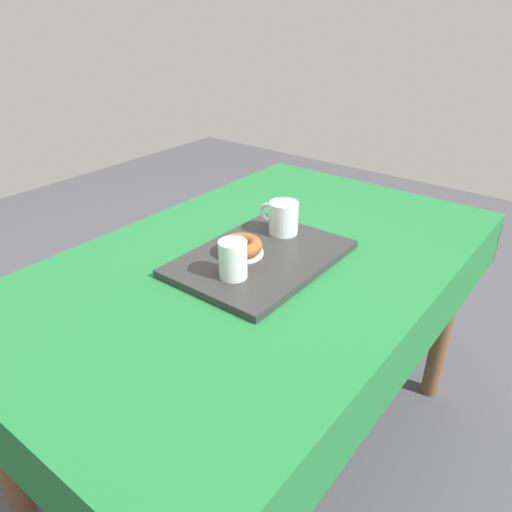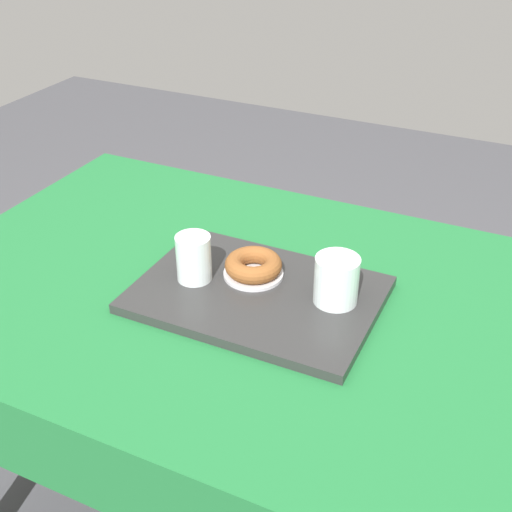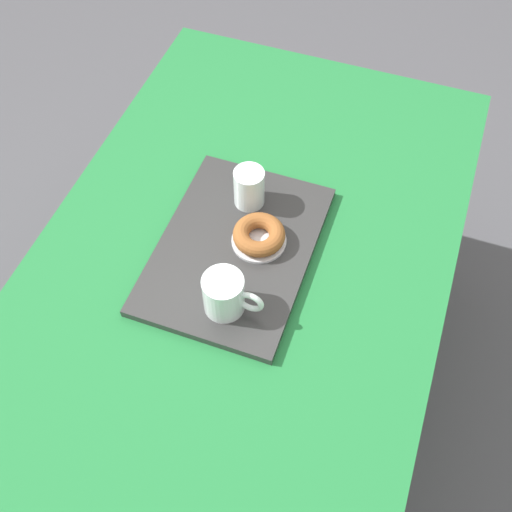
{
  "view_description": "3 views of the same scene",
  "coord_description": "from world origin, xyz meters",
  "px_view_note": "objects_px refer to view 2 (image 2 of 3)",
  "views": [
    {
      "loc": [
        0.92,
        0.71,
        1.38
      ],
      "look_at": [
        0.04,
        0.02,
        0.78
      ],
      "focal_mm": 34.2,
      "sensor_mm": 36.0,
      "label": 1
    },
    {
      "loc": [
        -0.44,
        0.98,
        1.51
      ],
      "look_at": [
        0.05,
        -0.04,
        0.81
      ],
      "focal_mm": 46.85,
      "sensor_mm": 36.0,
      "label": 2
    },
    {
      "loc": [
        -0.71,
        -0.29,
        1.87
      ],
      "look_at": [
        0.0,
        -0.04,
        0.78
      ],
      "focal_mm": 43.53,
      "sensor_mm": 36.0,
      "label": 3
    }
  ],
  "objects_px": {
    "serving_tray": "(257,295)",
    "dining_table": "(268,334)",
    "tea_mug_left": "(337,281)",
    "donut_plate_left": "(253,274)",
    "sugar_donut_left": "(253,265)",
    "water_glass_near": "(194,260)"
  },
  "relations": [
    {
      "from": "serving_tray",
      "to": "dining_table",
      "type": "bearing_deg",
      "value": -134.41
    },
    {
      "from": "tea_mug_left",
      "to": "donut_plate_left",
      "type": "xyz_separation_m",
      "value": [
        0.18,
        -0.01,
        -0.04
      ]
    },
    {
      "from": "serving_tray",
      "to": "tea_mug_left",
      "type": "relative_size",
      "value": 3.64
    },
    {
      "from": "sugar_donut_left",
      "to": "dining_table",
      "type": "bearing_deg",
      "value": 148.54
    },
    {
      "from": "water_glass_near",
      "to": "donut_plate_left",
      "type": "distance_m",
      "value": 0.12
    },
    {
      "from": "dining_table",
      "to": "sugar_donut_left",
      "type": "relative_size",
      "value": 12.62
    },
    {
      "from": "tea_mug_left",
      "to": "water_glass_near",
      "type": "distance_m",
      "value": 0.28
    },
    {
      "from": "water_glass_near",
      "to": "sugar_donut_left",
      "type": "relative_size",
      "value": 0.83
    },
    {
      "from": "serving_tray",
      "to": "donut_plate_left",
      "type": "relative_size",
      "value": 3.84
    },
    {
      "from": "serving_tray",
      "to": "sugar_donut_left",
      "type": "height_order",
      "value": "sugar_donut_left"
    },
    {
      "from": "water_glass_near",
      "to": "sugar_donut_left",
      "type": "xyz_separation_m",
      "value": [
        -0.1,
        -0.06,
        -0.02
      ]
    },
    {
      "from": "serving_tray",
      "to": "tea_mug_left",
      "type": "distance_m",
      "value": 0.16
    },
    {
      "from": "donut_plate_left",
      "to": "sugar_donut_left",
      "type": "bearing_deg",
      "value": 0.0
    },
    {
      "from": "water_glass_near",
      "to": "donut_plate_left",
      "type": "xyz_separation_m",
      "value": [
        -0.1,
        -0.06,
        -0.04
      ]
    },
    {
      "from": "dining_table",
      "to": "tea_mug_left",
      "type": "distance_m",
      "value": 0.21
    },
    {
      "from": "serving_tray",
      "to": "tea_mug_left",
      "type": "bearing_deg",
      "value": -166.74
    },
    {
      "from": "tea_mug_left",
      "to": "sugar_donut_left",
      "type": "height_order",
      "value": "tea_mug_left"
    },
    {
      "from": "dining_table",
      "to": "water_glass_near",
      "type": "bearing_deg",
      "value": 12.03
    },
    {
      "from": "serving_tray",
      "to": "donut_plate_left",
      "type": "height_order",
      "value": "donut_plate_left"
    },
    {
      "from": "dining_table",
      "to": "sugar_donut_left",
      "type": "distance_m",
      "value": 0.15
    },
    {
      "from": "donut_plate_left",
      "to": "water_glass_near",
      "type": "bearing_deg",
      "value": 30.46
    },
    {
      "from": "dining_table",
      "to": "tea_mug_left",
      "type": "relative_size",
      "value": 11.36
    }
  ]
}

